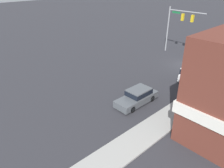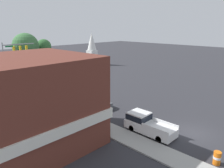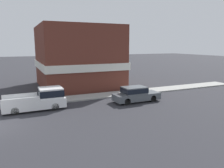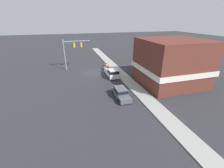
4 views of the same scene
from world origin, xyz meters
TOP-DOWN VIEW (x-y plane):
  - car_lead at (-2.02, 12.88)m, footprint 1.79×4.83m
  - pickup_truck_parked at (-3.28, 3.71)m, footprint 2.03×5.32m
  - corner_brick_building at (-12.90, 9.93)m, footprint 11.30×10.47m

SIDE VIEW (x-z plane):
  - car_lead at x=-2.02m, z-range 0.03..1.58m
  - pickup_truck_parked at x=-3.28m, z-range -0.02..1.88m
  - corner_brick_building at x=-12.90m, z-range -0.11..8.11m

